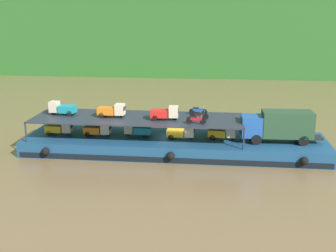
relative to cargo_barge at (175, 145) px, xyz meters
The scene contains 16 objects.
ground_plane 0.75m from the cargo_barge, 90.00° to the left, with size 400.00×400.00×0.00m, color brown.
hillside_far_bank 68.78m from the cargo_barge, 90.00° to the left, with size 136.35×39.94×28.80m.
cargo_barge is the anchor object (origin of this frame).
covered_lorry 10.49m from the cargo_barge, ahead, with size 7.92×2.53×3.10m.
cargo_rack 4.65m from the cargo_barge, behind, with size 21.16×6.42×2.00m.
mini_truck_lower_stern 12.10m from the cargo_barge, behind, with size 2.76×1.24×1.38m.
mini_truck_lower_aft 8.02m from the cargo_barge, behind, with size 2.77×1.25×1.38m.
mini_truck_lower_mid 4.14m from the cargo_barge, behind, with size 2.77×1.25×1.38m.
mini_truck_lower_fore 1.62m from the cargo_barge, 25.69° to the right, with size 2.76×1.23×1.38m.
mini_truck_lower_bow 5.00m from the cargo_barge, ahead, with size 2.79×1.29×1.38m.
mini_truck_upper_stern 12.25m from the cargo_barge, behind, with size 2.79×1.29×1.38m.
mini_truck_upper_mid 7.26m from the cargo_barge, behind, with size 2.78×1.27×1.38m.
mini_truck_upper_fore 3.60m from the cargo_barge, 148.80° to the right, with size 2.78×1.27×1.38m.
motorcycle_upper_port 4.31m from the cargo_barge, 40.82° to the right, with size 1.90×0.55×0.87m.
motorcycle_upper_centre 3.99m from the cargo_barge, ahead, with size 1.90×0.55×0.87m.
motorcycle_upper_stbd 4.35m from the cargo_barge, 41.30° to the left, with size 1.90×0.55×0.87m.
Camera 1 is at (4.03, -41.95, 14.11)m, focal length 46.38 mm.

